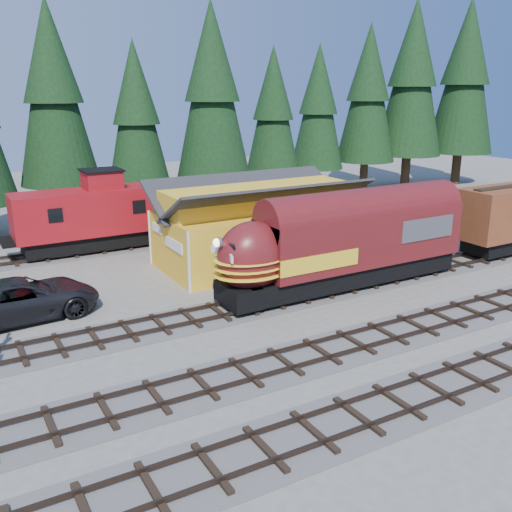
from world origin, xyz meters
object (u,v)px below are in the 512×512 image
depot (259,216)px  pickup_truck_a (22,299)px  locomotive (338,247)px  caboose (91,215)px

depot → pickup_truck_a: bearing=-170.9°
depot → locomotive: size_ratio=0.85×
locomotive → pickup_truck_a: 16.07m
caboose → pickup_truck_a: size_ratio=1.37×
locomotive → pickup_truck_a: size_ratio=2.13×
locomotive → caboose: (-9.59, 14.00, 0.09)m
depot → pickup_truck_a: size_ratio=1.80×
pickup_truck_a → caboose: bearing=-35.5°
depot → locomotive: (1.16, -6.50, -0.55)m
locomotive → caboose: caboose is taller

